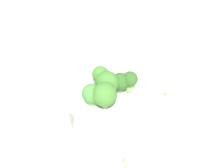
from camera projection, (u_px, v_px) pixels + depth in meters
The scene contains 14 objects.
ground_plane at pixel (112, 108), 0.51m from camera, with size 3.00×3.00×0.00m, color silver.
bowl at pixel (112, 101), 0.49m from camera, with size 0.15×0.15×0.05m, color silver.
broccoli_floret_0 at pixel (109, 84), 0.45m from camera, with size 0.05×0.05×0.06m.
broccoli_floret_1 at pixel (106, 95), 0.42m from camera, with size 0.05×0.05×0.06m.
broccoli_floret_2 at pixel (102, 76), 0.47m from camera, with size 0.04×0.04×0.05m.
broccoli_floret_3 at pixel (131, 80), 0.46m from camera, with size 0.03×0.03×0.05m.
broccoli_floret_4 at pixel (122, 82), 0.46m from camera, with size 0.04×0.04×0.05m.
broccoli_floret_5 at pixel (94, 94), 0.43m from camera, with size 0.04×0.04×0.05m.
pepper_shaker at pixel (63, 126), 0.42m from camera, with size 0.04×0.04×0.07m.
almond_crumb_0 at pixel (125, 160), 0.41m from camera, with size 0.01×0.01×0.01m, color olive.
almond_crumb_1 at pixel (166, 93), 0.53m from camera, with size 0.01×0.01×0.01m, color olive.
almond_crumb_2 at pixel (54, 110), 0.50m from camera, with size 0.01×0.01×0.01m, color tan.
almond_crumb_3 at pixel (127, 166), 0.40m from camera, with size 0.01×0.00×0.01m, color #AD7F4C.
almond_crumb_4 at pixel (95, 70), 0.60m from camera, with size 0.01×0.00×0.01m, color olive.
Camera 1 is at (0.00, 0.33, 0.39)m, focal length 35.00 mm.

